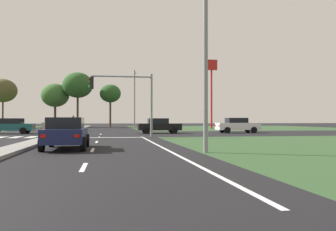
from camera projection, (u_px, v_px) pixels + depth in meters
name	position (u px, v px, depth m)	size (l,w,h in m)	color
ground_plane	(63.00, 134.00, 33.90)	(200.00, 200.00, 0.00)	black
grass_verge_far_right	(233.00, 128.00, 62.26)	(35.00, 35.00, 0.01)	#2D4C28
median_island_near	(7.00, 151.00, 15.16)	(1.20, 22.00, 0.14)	gray
median_island_far	(82.00, 128.00, 58.56)	(1.20, 36.00, 0.14)	gray
lane_dash_near	(84.00, 167.00, 10.43)	(0.14, 2.00, 0.01)	silver
lane_dash_second	(93.00, 150.00, 16.35)	(0.14, 2.00, 0.01)	silver
lane_dash_third	(97.00, 142.00, 22.27)	(0.14, 2.00, 0.01)	silver
lane_dash_fourth	(99.00, 137.00, 28.19)	(0.14, 2.00, 0.01)	silver
lane_dash_fifth	(101.00, 134.00, 34.10)	(0.14, 2.00, 0.01)	silver
edge_line_right	(164.00, 148.00, 17.27)	(0.14, 24.00, 0.01)	silver
stop_bar_near	(103.00, 138.00, 27.62)	(6.40, 0.50, 0.01)	silver
crosswalk_bar_third	(0.00, 137.00, 28.10)	(0.70, 2.80, 0.01)	silver
crosswalk_bar_fourth	(16.00, 137.00, 28.29)	(0.70, 2.80, 0.01)	silver
crosswalk_bar_fifth	(31.00, 137.00, 28.48)	(0.70, 2.80, 0.01)	silver
crosswalk_bar_sixth	(46.00, 137.00, 28.67)	(0.70, 2.80, 0.01)	silver
crosswalk_bar_seventh	(61.00, 137.00, 28.86)	(0.70, 2.80, 0.01)	silver
car_beige_near	(53.00, 124.00, 43.31)	(1.94, 4.55, 1.59)	#BCAD8E
car_teal_second	(10.00, 126.00, 35.33)	(4.51, 2.04, 1.52)	#19565B
car_red_third	(71.00, 123.00, 66.18)	(2.06, 4.52, 1.50)	#A31919
car_white_fourth	(237.00, 125.00, 37.85)	(4.52, 1.95, 1.58)	silver
car_black_fifth	(159.00, 126.00, 36.44)	(4.37, 1.99, 1.52)	black
car_navy_sixth	(66.00, 133.00, 16.98)	(1.97, 4.44, 1.48)	#161E47
traffic_signal_near_right	(127.00, 93.00, 28.37)	(5.00, 0.32, 5.03)	gray
street_lamp_near	(200.00, 29.00, 15.22)	(2.40, 1.14, 9.29)	gray
street_lamp_third	(135.00, 96.00, 56.03)	(0.58, 1.92, 9.06)	gray
pedestrian_at_median	(73.00, 120.00, 46.89)	(0.34, 0.34, 1.88)	maroon
fastfood_pole_sign	(211.00, 78.00, 55.81)	(1.80, 0.40, 10.69)	red
treeline_second	(3.00, 91.00, 65.19)	(4.96, 4.96, 8.77)	#423323
treeline_third	(55.00, 95.00, 66.58)	(5.07, 5.07, 8.05)	#423323
treeline_fourth	(78.00, 85.00, 65.66)	(5.45, 5.45, 10.01)	#423323
treeline_fifth	(110.00, 94.00, 67.97)	(3.99, 3.99, 8.03)	#423323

